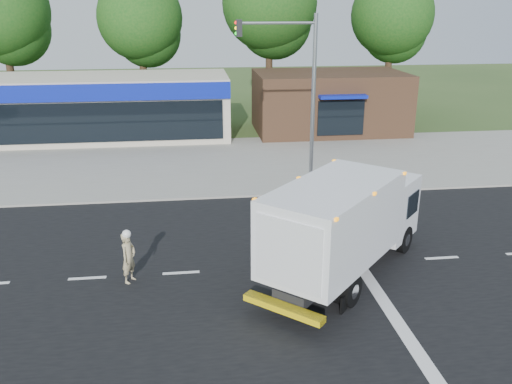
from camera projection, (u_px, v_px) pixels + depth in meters
ground at (271, 268)px, 18.14m from camera, size 120.00×120.00×0.00m
road_asphalt at (271, 268)px, 18.14m from camera, size 60.00×14.00×0.02m
sidewalk at (246, 188)px, 25.80m from camera, size 60.00×2.40×0.12m
parking_apron at (235, 157)px, 31.25m from camera, size 60.00×9.00×0.02m
lane_markings at (320, 285)px, 17.03m from camera, size 55.20×7.00×0.01m
ems_box_truck at (345, 220)px, 17.03m from camera, size 6.81×7.18×3.36m
emergency_worker at (128, 257)px, 16.98m from camera, size 0.64×0.73×1.78m
retail_strip_mall at (89, 107)px, 35.11m from camera, size 18.00×6.20×4.00m
brown_storefront at (329, 102)px, 37.01m from camera, size 10.00×6.70×4.00m
traffic_signal_pole at (299, 86)px, 23.91m from camera, size 3.51×0.25×8.00m
background_trees at (207, 17)px, 41.99m from camera, size 36.77×7.39×12.10m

